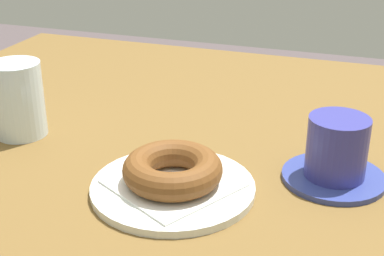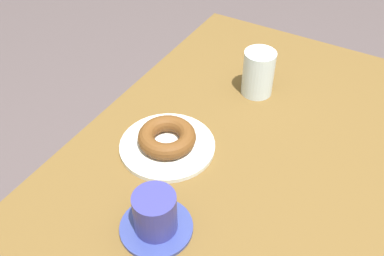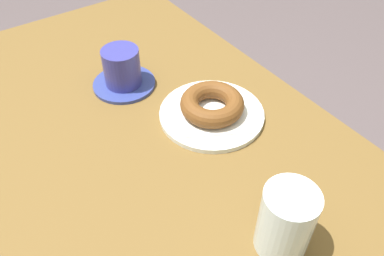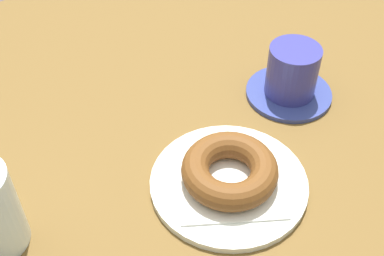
# 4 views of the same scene
# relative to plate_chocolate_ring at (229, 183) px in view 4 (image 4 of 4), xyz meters

# --- Properties ---
(table) EXTENTS (1.18, 0.83, 0.74)m
(table) POSITION_rel_plate_chocolate_ring_xyz_m (-0.01, 0.21, -0.09)
(table) COLOR brown
(table) RESTS_ON ground_plane
(plate_chocolate_ring) EXTENTS (0.21, 0.21, 0.01)m
(plate_chocolate_ring) POSITION_rel_plate_chocolate_ring_xyz_m (0.00, 0.00, 0.00)
(plate_chocolate_ring) COLOR silver
(plate_chocolate_ring) RESTS_ON table
(napkin_chocolate_ring) EXTENTS (0.18, 0.18, 0.00)m
(napkin_chocolate_ring) POSITION_rel_plate_chocolate_ring_xyz_m (0.00, 0.00, 0.01)
(napkin_chocolate_ring) COLOR white
(napkin_chocolate_ring) RESTS_ON plate_chocolate_ring
(donut_chocolate_ring) EXTENTS (0.13, 0.13, 0.04)m
(donut_chocolate_ring) POSITION_rel_plate_chocolate_ring_xyz_m (0.00, 0.00, 0.03)
(donut_chocolate_ring) COLOR brown
(donut_chocolate_ring) RESTS_ON napkin_chocolate_ring
(coffee_cup) EXTENTS (0.13, 0.13, 0.09)m
(coffee_cup) POSITION_rel_plate_chocolate_ring_xyz_m (0.19, 0.10, 0.03)
(coffee_cup) COLOR navy
(coffee_cup) RESTS_ON table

